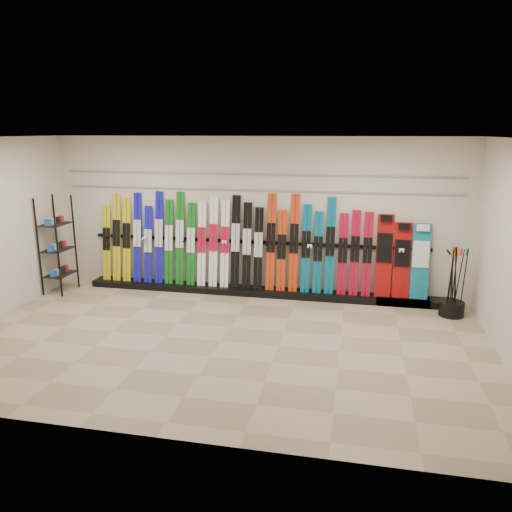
# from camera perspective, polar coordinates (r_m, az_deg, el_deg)

# --- Properties ---
(floor) EXTENTS (8.00, 8.00, 0.00)m
(floor) POSITION_cam_1_polar(r_m,az_deg,el_deg) (7.69, -4.03, -9.66)
(floor) COLOR gray
(floor) RESTS_ON ground
(back_wall) EXTENTS (8.00, 0.00, 8.00)m
(back_wall) POSITION_cam_1_polar(r_m,az_deg,el_deg) (9.60, -0.18, 4.57)
(back_wall) COLOR beige
(back_wall) RESTS_ON floor
(ceiling) EXTENTS (8.00, 8.00, 0.00)m
(ceiling) POSITION_cam_1_polar(r_m,az_deg,el_deg) (7.03, -4.46, 13.31)
(ceiling) COLOR silver
(ceiling) RESTS_ON back_wall
(ski_rack_base) EXTENTS (8.00, 0.40, 0.12)m
(ski_rack_base) POSITION_cam_1_polar(r_m,az_deg,el_deg) (9.69, 0.87, -4.12)
(ski_rack_base) COLOR black
(ski_rack_base) RESTS_ON floor
(skis) EXTENTS (5.37, 0.27, 1.83)m
(skis) POSITION_cam_1_polar(r_m,az_deg,el_deg) (9.66, -3.12, 1.33)
(skis) COLOR gold
(skis) RESTS_ON ski_rack_base
(snowboards) EXTENTS (0.95, 0.23, 1.51)m
(snowboards) POSITION_cam_1_polar(r_m,az_deg,el_deg) (9.43, 16.33, -0.36)
(snowboards) COLOR #990C0C
(snowboards) RESTS_ON ski_rack_base
(accessory_rack) EXTENTS (0.40, 0.60, 1.88)m
(accessory_rack) POSITION_cam_1_polar(r_m,az_deg,el_deg) (10.42, -21.77, 1.19)
(accessory_rack) COLOR black
(accessory_rack) RESTS_ON floor
(pole_bin) EXTENTS (0.42, 0.42, 0.25)m
(pole_bin) POSITION_cam_1_polar(r_m,az_deg,el_deg) (9.25, 21.43, -5.62)
(pole_bin) COLOR black
(pole_bin) RESTS_ON floor
(ski_poles) EXTENTS (0.29, 0.32, 1.18)m
(ski_poles) POSITION_cam_1_polar(r_m,az_deg,el_deg) (9.10, 21.74, -2.76)
(ski_poles) COLOR black
(ski_poles) RESTS_ON pole_bin
(slatwall_rail_0) EXTENTS (7.60, 0.02, 0.03)m
(slatwall_rail_0) POSITION_cam_1_polar(r_m,az_deg,el_deg) (9.51, -0.20, 7.52)
(slatwall_rail_0) COLOR gray
(slatwall_rail_0) RESTS_ON back_wall
(slatwall_rail_1) EXTENTS (7.60, 0.02, 0.03)m
(slatwall_rail_1) POSITION_cam_1_polar(r_m,az_deg,el_deg) (9.48, -0.21, 9.32)
(slatwall_rail_1) COLOR gray
(slatwall_rail_1) RESTS_ON back_wall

